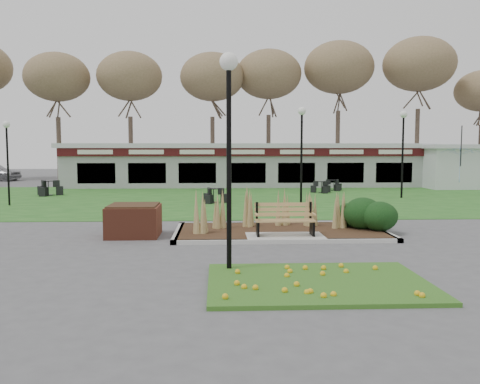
{
  "coord_description": "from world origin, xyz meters",
  "views": [
    {
      "loc": [
        -1.92,
        -14.05,
        2.62
      ],
      "look_at": [
        -1.2,
        2.0,
        1.22
      ],
      "focal_mm": 38.0,
      "sensor_mm": 36.0,
      "label": 1
    }
  ],
  "objects_px": {
    "brick_planter": "(134,220)",
    "bistro_set_c": "(322,189)",
    "service_hut": "(457,166)",
    "bistro_set_d": "(334,187)",
    "lamp_post_far_right": "(302,134)",
    "bistro_set_a": "(48,191)",
    "patio_umbrella": "(461,164)",
    "lamp_post_far_left": "(7,144)",
    "bistro_set_b": "(213,198)",
    "food_pavilion": "(246,165)",
    "park_bench": "(285,219)",
    "lamp_post_near_left": "(229,113)",
    "lamp_post_mid_right": "(403,135)"
  },
  "relations": [
    {
      "from": "lamp_post_far_left",
      "to": "lamp_post_mid_right",
      "type": "bearing_deg",
      "value": 7.69
    },
    {
      "from": "lamp_post_near_left",
      "to": "bistro_set_b",
      "type": "distance_m",
      "value": 13.76
    },
    {
      "from": "bistro_set_c",
      "to": "patio_umbrella",
      "type": "relative_size",
      "value": 0.45
    },
    {
      "from": "lamp_post_far_right",
      "to": "patio_umbrella",
      "type": "bearing_deg",
      "value": 22.0
    },
    {
      "from": "bistro_set_b",
      "to": "bistro_set_d",
      "type": "distance_m",
      "value": 9.83
    },
    {
      "from": "service_hut",
      "to": "lamp_post_mid_right",
      "type": "distance_m",
      "value": 8.71
    },
    {
      "from": "park_bench",
      "to": "patio_umbrella",
      "type": "relative_size",
      "value": 0.63
    },
    {
      "from": "bistro_set_a",
      "to": "patio_umbrella",
      "type": "xyz_separation_m",
      "value": [
        22.48,
        -1.03,
        1.43
      ]
    },
    {
      "from": "service_hut",
      "to": "patio_umbrella",
      "type": "distance_m",
      "value": 5.46
    },
    {
      "from": "park_bench",
      "to": "patio_umbrella",
      "type": "xyz_separation_m",
      "value": [
        11.32,
        12.75,
        1.13
      ]
    },
    {
      "from": "service_hut",
      "to": "bistro_set_b",
      "type": "relative_size",
      "value": 3.46
    },
    {
      "from": "park_bench",
      "to": "bistro_set_c",
      "type": "relative_size",
      "value": 1.39
    },
    {
      "from": "bistro_set_a",
      "to": "patio_umbrella",
      "type": "relative_size",
      "value": 0.55
    },
    {
      "from": "park_bench",
      "to": "service_hut",
      "type": "height_order",
      "value": "service_hut"
    },
    {
      "from": "lamp_post_far_right",
      "to": "bistro_set_c",
      "type": "bearing_deg",
      "value": 69.44
    },
    {
      "from": "service_hut",
      "to": "lamp_post_mid_right",
      "type": "height_order",
      "value": "lamp_post_mid_right"
    },
    {
      "from": "bistro_set_c",
      "to": "bistro_set_d",
      "type": "height_order",
      "value": "bistro_set_c"
    },
    {
      "from": "lamp_post_far_right",
      "to": "lamp_post_far_left",
      "type": "bearing_deg",
      "value": 179.89
    },
    {
      "from": "park_bench",
      "to": "brick_planter",
      "type": "distance_m",
      "value": 4.47
    },
    {
      "from": "service_hut",
      "to": "food_pavilion",
      "type": "bearing_deg",
      "value": 171.73
    },
    {
      "from": "service_hut",
      "to": "lamp_post_near_left",
      "type": "bearing_deg",
      "value": -125.22
    },
    {
      "from": "lamp_post_near_left",
      "to": "lamp_post_far_right",
      "type": "height_order",
      "value": "lamp_post_near_left"
    },
    {
      "from": "lamp_post_far_left",
      "to": "bistro_set_a",
      "type": "bearing_deg",
      "value": 87.75
    },
    {
      "from": "bistro_set_b",
      "to": "brick_planter",
      "type": "bearing_deg",
      "value": -104.45
    },
    {
      "from": "lamp_post_mid_right",
      "to": "bistro_set_a",
      "type": "distance_m",
      "value": 19.18
    },
    {
      "from": "bistro_set_a",
      "to": "patio_umbrella",
      "type": "bearing_deg",
      "value": -2.61
    },
    {
      "from": "service_hut",
      "to": "lamp_post_far_left",
      "type": "xyz_separation_m",
      "value": [
        -24.85,
        -8.75,
        1.33
      ]
    },
    {
      "from": "park_bench",
      "to": "bistro_set_d",
      "type": "relative_size",
      "value": 1.43
    },
    {
      "from": "service_hut",
      "to": "bistro_set_d",
      "type": "distance_m",
      "value": 8.54
    },
    {
      "from": "park_bench",
      "to": "brick_planter",
      "type": "xyz_separation_m",
      "value": [
        -4.4,
        0.75,
        -0.11
      ]
    },
    {
      "from": "brick_planter",
      "to": "bistro_set_c",
      "type": "distance_m",
      "value": 16.38
    },
    {
      "from": "park_bench",
      "to": "lamp_post_far_left",
      "type": "height_order",
      "value": "lamp_post_far_left"
    },
    {
      "from": "patio_umbrella",
      "to": "lamp_post_near_left",
      "type": "bearing_deg",
      "value": -128.21
    },
    {
      "from": "lamp_post_far_right",
      "to": "bistro_set_d",
      "type": "distance_m",
      "value": 8.51
    },
    {
      "from": "lamp_post_far_left",
      "to": "bistro_set_a",
      "type": "relative_size",
      "value": 2.58
    },
    {
      "from": "brick_planter",
      "to": "food_pavilion",
      "type": "bearing_deg",
      "value": 76.94
    },
    {
      "from": "brick_planter",
      "to": "bistro_set_b",
      "type": "xyz_separation_m",
      "value": [
        2.29,
        8.9,
        -0.23
      ]
    },
    {
      "from": "lamp_post_mid_right",
      "to": "lamp_post_far_left",
      "type": "bearing_deg",
      "value": -172.31
    },
    {
      "from": "lamp_post_near_left",
      "to": "lamp_post_far_left",
      "type": "relative_size",
      "value": 1.2
    },
    {
      "from": "park_bench",
      "to": "lamp_post_far_left",
      "type": "xyz_separation_m",
      "value": [
        -11.35,
        9.0,
        2.2
      ]
    },
    {
      "from": "food_pavilion",
      "to": "lamp_post_far_left",
      "type": "bearing_deg",
      "value": -136.64
    },
    {
      "from": "food_pavilion",
      "to": "service_hut",
      "type": "xyz_separation_m",
      "value": [
        13.5,
        -1.96,
        -0.03
      ]
    },
    {
      "from": "service_hut",
      "to": "bistro_set_c",
      "type": "height_order",
      "value": "service_hut"
    },
    {
      "from": "bistro_set_d",
      "to": "brick_planter",
      "type": "bearing_deg",
      "value": -121.75
    },
    {
      "from": "food_pavilion",
      "to": "bistro_set_c",
      "type": "distance_m",
      "value": 6.58
    },
    {
      "from": "lamp_post_far_left",
      "to": "patio_umbrella",
      "type": "height_order",
      "value": "lamp_post_far_left"
    },
    {
      "from": "lamp_post_far_left",
      "to": "patio_umbrella",
      "type": "xyz_separation_m",
      "value": [
        22.66,
        3.75,
        -1.07
      ]
    },
    {
      "from": "bistro_set_b",
      "to": "service_hut",
      "type": "bearing_deg",
      "value": 27.42
    },
    {
      "from": "lamp_post_near_left",
      "to": "lamp_post_far_left",
      "type": "bearing_deg",
      "value": 127.19
    },
    {
      "from": "lamp_post_far_left",
      "to": "bistro_set_d",
      "type": "xyz_separation_m",
      "value": [
        16.53,
        7.25,
        -2.55
      ]
    }
  ]
}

